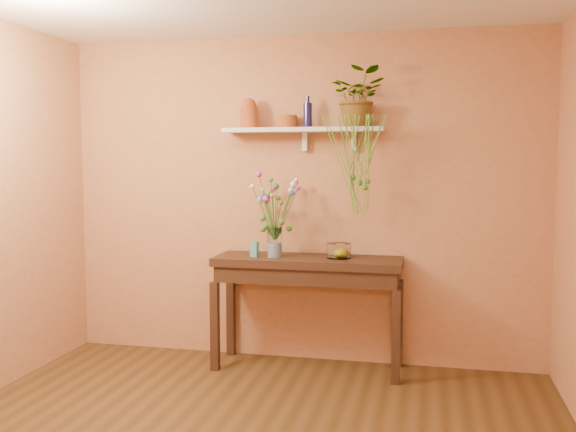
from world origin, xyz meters
TOP-DOWN VIEW (x-y plane):
  - room at (0.00, 0.00)m, footprint 4.04×4.04m
  - sideboard at (0.12, 1.74)m, footprint 1.49×0.48m
  - wall_shelf at (0.06, 1.87)m, footprint 1.30×0.24m
  - terracotta_jug at (-0.40, 1.87)m, footprint 0.17×0.17m
  - terracotta_pot at (-0.09, 1.90)m, footprint 0.22×0.22m
  - blue_bottle at (0.09, 1.88)m, footprint 0.08×0.08m
  - spider_plant at (0.50, 1.87)m, footprint 0.42×0.37m
  - plant_fronds at (0.52, 1.72)m, footprint 0.50×0.27m
  - glass_vase at (-0.14, 1.69)m, footprint 0.12×0.12m
  - bouquet at (-0.15, 1.72)m, footprint 0.39×0.47m
  - glass_bowl at (0.36, 1.76)m, footprint 0.19×0.19m
  - lemon at (0.38, 1.77)m, footprint 0.08×0.08m
  - carton at (-0.30, 1.68)m, footprint 0.07×0.06m

SIDE VIEW (x-z plane):
  - sideboard at x=0.12m, z-range 0.32..1.23m
  - lemon at x=0.38m, z-range 0.91..0.99m
  - glass_bowl at x=0.36m, z-range 0.90..1.02m
  - carton at x=-0.30m, z-range 0.90..1.03m
  - glass_vase at x=-0.14m, z-range 0.89..1.13m
  - room at x=0.00m, z-range 0.00..2.70m
  - bouquet at x=-0.15m, z-range 1.08..1.62m
  - plant_fronds at x=0.52m, z-range 1.24..2.02m
  - wall_shelf at x=0.06m, z-range 1.82..2.01m
  - terracotta_pot at x=-0.09m, z-range 1.94..2.04m
  - blue_bottle at x=0.09m, z-range 1.91..2.17m
  - terracotta_jug at x=-0.40m, z-range 1.93..2.18m
  - spider_plant at x=0.50m, z-range 1.94..2.40m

